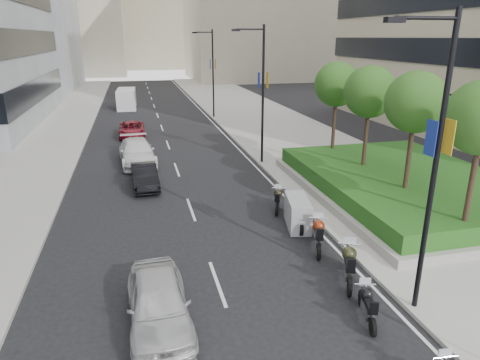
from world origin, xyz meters
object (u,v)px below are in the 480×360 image
object	(u,v)px
motorcycle_3	(349,265)
car_a	(159,303)
motorcycle_4	(318,235)
motorcycle_5	(297,213)
lamp_post_0	(432,156)
motorcycle_6	(278,200)
lamp_post_2	(211,69)
car_b	(145,176)
lamp_post_1	(261,89)
motorcycle_2	(367,305)
car_d	(132,129)
delivery_van	(127,100)
car_c	(137,152)

from	to	relation	value
motorcycle_3	car_a	bearing A→B (deg)	122.23
motorcycle_4	motorcycle_5	world-z (taller)	motorcycle_5
motorcycle_5	motorcycle_4	bearing A→B (deg)	-167.14
lamp_post_0	motorcycle_6	bearing A→B (deg)	98.95
lamp_post_2	car_b	xyz separation A→B (m)	(-7.76, -21.00, -4.40)
car_a	lamp_post_0	bearing A→B (deg)	-9.80
lamp_post_2	motorcycle_3	size ratio (longest dim) A/B	3.98
lamp_post_1	car_b	size ratio (longest dim) A/B	2.24
motorcycle_2	motorcycle_3	distance (m)	2.20
lamp_post_1	car_b	world-z (taller)	lamp_post_1
lamp_post_1	lamp_post_2	xyz separation A→B (m)	(0.00, 18.00, 0.00)
lamp_post_2	motorcycle_3	bearing A→B (deg)	-91.91
lamp_post_0	car_d	world-z (taller)	lamp_post_0
motorcycle_6	delivery_van	world-z (taller)	delivery_van
motorcycle_3	car_d	world-z (taller)	car_d
motorcycle_5	car_a	bearing A→B (deg)	142.08
lamp_post_1	lamp_post_2	bearing A→B (deg)	90.00
car_a	motorcycle_6	bearing A→B (deg)	49.45
lamp_post_1	motorcycle_6	world-z (taller)	lamp_post_1
motorcycle_6	car_d	size ratio (longest dim) A/B	0.41
motorcycle_3	car_a	xyz separation A→B (m)	(-6.66, -0.89, 0.12)
lamp_post_1	car_c	size ratio (longest dim) A/B	1.63
lamp_post_2	motorcycle_4	size ratio (longest dim) A/B	4.05
motorcycle_3	motorcycle_6	distance (m)	6.91
lamp_post_2	motorcycle_4	distance (m)	30.79
motorcycle_5	lamp_post_0	bearing A→B (deg)	-158.45
car_b	delivery_van	world-z (taller)	delivery_van
car_c	motorcycle_2	bearing A→B (deg)	-75.42
motorcycle_4	car_d	size ratio (longest dim) A/B	0.48
motorcycle_6	car_b	xyz separation A→B (m)	(-6.35, 5.05, 0.13)
motorcycle_5	car_b	bearing A→B (deg)	53.71
lamp_post_0	lamp_post_1	xyz separation A→B (m)	(0.00, 17.00, 0.00)
motorcycle_2	motorcycle_4	world-z (taller)	motorcycle_4
motorcycle_2	motorcycle_6	distance (m)	9.05
car_a	car_c	size ratio (longest dim) A/B	0.81
motorcycle_4	motorcycle_6	world-z (taller)	motorcycle_4
lamp_post_2	motorcycle_5	distance (m)	28.58
lamp_post_2	delivery_van	bearing A→B (deg)	135.62
motorcycle_3	motorcycle_6	bearing A→B (deg)	27.21
lamp_post_1	delivery_van	xyz separation A→B (m)	(-8.91, 26.72, -4.00)
lamp_post_0	delivery_van	size ratio (longest dim) A/B	1.63
lamp_post_0	car_a	xyz separation A→B (m)	(-7.76, 1.15, -4.30)
car_a	car_d	world-z (taller)	car_a
car_a	delivery_van	xyz separation A→B (m)	(-1.15, 42.57, 0.30)
lamp_post_0	car_a	distance (m)	8.95
car_b	car_d	xyz separation A→B (m)	(-0.64, 13.70, -0.01)
lamp_post_1	motorcycle_4	distance (m)	13.26
lamp_post_2	motorcycle_5	size ratio (longest dim) A/B	3.76
motorcycle_2	car_d	size ratio (longest dim) A/B	0.41
motorcycle_4	lamp_post_1	bearing A→B (deg)	15.96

